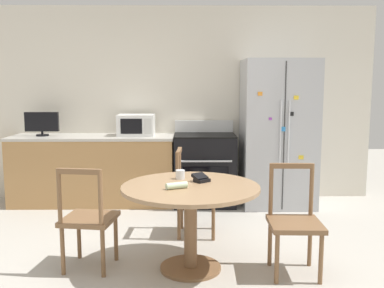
{
  "coord_description": "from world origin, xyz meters",
  "views": [
    {
      "loc": [
        0.09,
        -3.24,
        1.57
      ],
      "look_at": [
        0.13,
        1.15,
        0.95
      ],
      "focal_mm": 40.0,
      "sensor_mm": 36.0,
      "label": 1
    }
  ],
  "objects": [
    {
      "name": "oven_range",
      "position": [
        0.31,
        2.26,
        0.47
      ],
      "size": [
        0.79,
        0.68,
        1.08
      ],
      "color": "black",
      "rests_on": "ground_plane"
    },
    {
      "name": "dining_chair_far",
      "position": [
        0.15,
        1.09,
        0.43
      ],
      "size": [
        0.44,
        0.44,
        0.9
      ],
      "rotation": [
        0.0,
        0.0,
        4.66
      ],
      "color": "brown",
      "rests_on": "ground_plane"
    },
    {
      "name": "kitchen_counter",
      "position": [
        -1.15,
        2.29,
        0.45
      ],
      "size": [
        2.12,
        0.64,
        0.9
      ],
      "color": "#AD7F4C",
      "rests_on": "ground_plane"
    },
    {
      "name": "dining_chair_right",
      "position": [
        0.97,
        0.15,
        0.43
      ],
      "size": [
        0.43,
        0.43,
        0.9
      ],
      "rotation": [
        0.0,
        0.0,
        3.11
      ],
      "color": "brown",
      "rests_on": "ground_plane"
    },
    {
      "name": "countertop_tv",
      "position": [
        -1.8,
        2.29,
        1.07
      ],
      "size": [
        0.43,
        0.16,
        0.31
      ],
      "color": "black",
      "rests_on": "kitchen_counter"
    },
    {
      "name": "folded_napkin",
      "position": [
        0.0,
        0.12,
        0.76
      ],
      "size": [
        0.18,
        0.12,
        0.05
      ],
      "color": "beige",
      "rests_on": "dining_table"
    },
    {
      "name": "back_wall",
      "position": [
        0.0,
        2.65,
        1.3
      ],
      "size": [
        5.2,
        0.1,
        2.6
      ],
      "color": "silver",
      "rests_on": "ground_plane"
    },
    {
      "name": "dining_chair_left",
      "position": [
        -0.75,
        0.25,
        0.43
      ],
      "size": [
        0.47,
        0.47,
        0.9
      ],
      "rotation": [
        0.0,
        0.0,
        6.14
      ],
      "color": "brown",
      "rests_on": "ground_plane"
    },
    {
      "name": "microwave",
      "position": [
        -0.58,
        2.33,
        1.04
      ],
      "size": [
        0.47,
        0.36,
        0.27
      ],
      "color": "white",
      "rests_on": "kitchen_counter"
    },
    {
      "name": "dining_table",
      "position": [
        0.11,
        0.23,
        0.58
      ],
      "size": [
        1.16,
        1.16,
        0.73
      ],
      "color": "#997551",
      "rests_on": "ground_plane"
    },
    {
      "name": "ground_plane",
      "position": [
        0.0,
        0.0,
        0.0
      ],
      "size": [
        14.0,
        14.0,
        0.0
      ],
      "primitive_type": "plane",
      "color": "#B2ADA3"
    },
    {
      "name": "candle_glass",
      "position": [
        0.02,
        0.48,
        0.77
      ],
      "size": [
        0.08,
        0.08,
        0.08
      ],
      "color": "silver",
      "rests_on": "dining_table"
    },
    {
      "name": "wallet",
      "position": [
        0.2,
        0.37,
        0.76
      ],
      "size": [
        0.17,
        0.17,
        0.07
      ],
      "color": "black",
      "rests_on": "dining_table"
    },
    {
      "name": "refrigerator",
      "position": [
        1.25,
        2.22,
        0.94
      ],
      "size": [
        0.91,
        0.76,
        1.87
      ],
      "color": "#B2B5BA",
      "rests_on": "ground_plane"
    }
  ]
}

